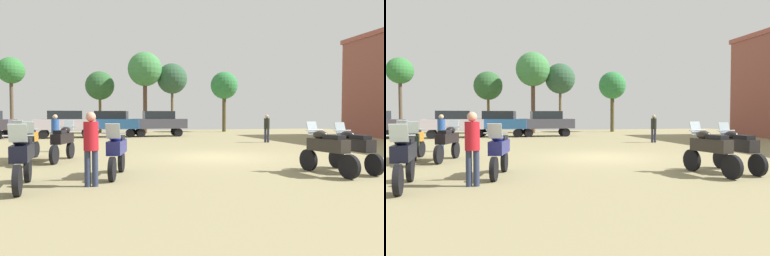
{
  "view_description": "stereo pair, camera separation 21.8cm",
  "coord_description": "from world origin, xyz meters",
  "views": [
    {
      "loc": [
        -4.24,
        -13.11,
        1.68
      ],
      "look_at": [
        -0.03,
        4.11,
        1.04
      ],
      "focal_mm": 32.43,
      "sensor_mm": 36.0,
      "label": 1
    },
    {
      "loc": [
        -4.03,
        -13.16,
        1.68
      ],
      "look_at": [
        -0.03,
        4.11,
        1.04
      ],
      "focal_mm": 32.43,
      "sensor_mm": 36.0,
      "label": 2
    }
  ],
  "objects": [
    {
      "name": "ground_plane",
      "position": [
        0.0,
        0.0,
        0.01
      ],
      "size": [
        44.0,
        52.0,
        0.02
      ],
      "color": "#8E835B"
    },
    {
      "name": "motorcycle_2",
      "position": [
        2.84,
        -4.33,
        0.73
      ],
      "size": [
        0.62,
        2.13,
        1.45
      ],
      "rotation": [
        0.0,
        0.0,
        0.05
      ],
      "color": "black",
      "rests_on": "ground"
    },
    {
      "name": "motorcycle_3",
      "position": [
        -6.86,
        -0.33,
        0.74
      ],
      "size": [
        0.71,
        2.22,
        1.46
      ],
      "rotation": [
        0.0,
        0.0,
        3.32
      ],
      "color": "black",
      "rests_on": "ground"
    },
    {
      "name": "motorcycle_4",
      "position": [
        -5.81,
        0.2,
        0.75
      ],
      "size": [
        0.76,
        2.27,
        1.49
      ],
      "rotation": [
        0.0,
        0.0,
        -0.23
      ],
      "color": "black",
      "rests_on": "ground"
    },
    {
      "name": "motorcycle_7",
      "position": [
        -7.19,
        0.87,
        0.75
      ],
      "size": [
        0.72,
        2.24,
        1.49
      ],
      "rotation": [
        0.0,
        0.0,
        2.95
      ],
      "color": "black",
      "rests_on": "ground"
    },
    {
      "name": "motorcycle_8",
      "position": [
        -4.0,
        -3.52,
        0.74
      ],
      "size": [
        0.7,
        2.09,
        1.46
      ],
      "rotation": [
        0.0,
        0.0,
        2.95
      ],
      "color": "black",
      "rests_on": "ground"
    },
    {
      "name": "motorcycle_10",
      "position": [
        1.74,
        -4.59,
        0.75
      ],
      "size": [
        0.68,
        2.14,
        1.48
      ],
      "rotation": [
        0.0,
        0.0,
        0.17
      ],
      "color": "black",
      "rests_on": "ground"
    },
    {
      "name": "motorcycle_11",
      "position": [
        -6.11,
        -4.62,
        0.75
      ],
      "size": [
        0.62,
        2.26,
        1.49
      ],
      "rotation": [
        0.0,
        0.0,
        3.22
      ],
      "color": "black",
      "rests_on": "ground"
    },
    {
      "name": "car_1",
      "position": [
        -0.27,
        14.25,
        1.19
      ],
      "size": [
        4.35,
        1.91,
        2.0
      ],
      "rotation": [
        0.0,
        0.0,
        1.6
      ],
      "color": "black",
      "rests_on": "ground"
    },
    {
      "name": "car_2",
      "position": [
        -7.26,
        13.91,
        1.19
      ],
      "size": [
        4.45,
        2.18,
        2.0
      ],
      "rotation": [
        0.0,
        0.0,
        1.66
      ],
      "color": "black",
      "rests_on": "ground"
    },
    {
      "name": "car_3",
      "position": [
        -3.9,
        14.34,
        1.19
      ],
      "size": [
        4.55,
        2.54,
        2.0
      ],
      "rotation": [
        0.0,
        0.0,
        1.39
      ],
      "color": "black",
      "rests_on": "ground"
    },
    {
      "name": "person_1",
      "position": [
        5.28,
        6.44,
        1.02
      ],
      "size": [
        0.45,
        0.45,
        1.71
      ],
      "rotation": [
        0.0,
        0.0,
        5.83
      ],
      "color": "#2C2F41",
      "rests_on": "ground"
    },
    {
      "name": "person_2",
      "position": [
        -4.61,
        -4.75,
        1.04
      ],
      "size": [
        0.35,
        0.35,
        1.75
      ],
      "rotation": [
        0.0,
        0.0,
        3.1
      ],
      "color": "#272F4A",
      "rests_on": "ground"
    },
    {
      "name": "person_3",
      "position": [
        -6.57,
        3.82,
        1.02
      ],
      "size": [
        0.4,
        0.4,
        1.71
      ],
      "rotation": [
        0.0,
        0.0,
        1.37
      ],
      "color": "navy",
      "rests_on": "ground"
    },
    {
      "name": "tree_1",
      "position": [
        7.39,
        20.54,
        4.68
      ],
      "size": [
        2.77,
        2.77,
        6.12
      ],
      "color": "#4D4526",
      "rests_on": "ground"
    },
    {
      "name": "tree_3",
      "position": [
        1.86,
        19.85,
        5.19
      ],
      "size": [
        2.91,
        2.91,
        6.66
      ],
      "color": "brown",
      "rests_on": "ground"
    },
    {
      "name": "tree_4",
      "position": [
        -4.9,
        21.1,
        4.49
      ],
      "size": [
        2.71,
        2.71,
        5.85
      ],
      "color": "brown",
      "rests_on": "ground"
    },
    {
      "name": "tree_5",
      "position": [
        -0.79,
        19.46,
        5.92
      ],
      "size": [
        3.18,
        3.18,
        7.57
      ],
      "color": "brown",
      "rests_on": "ground"
    },
    {
      "name": "tree_6",
      "position": [
        -12.24,
        19.63,
        5.44
      ],
      "size": [
        2.26,
        2.26,
        6.66
      ],
      "color": "brown",
      "rests_on": "ground"
    }
  ]
}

